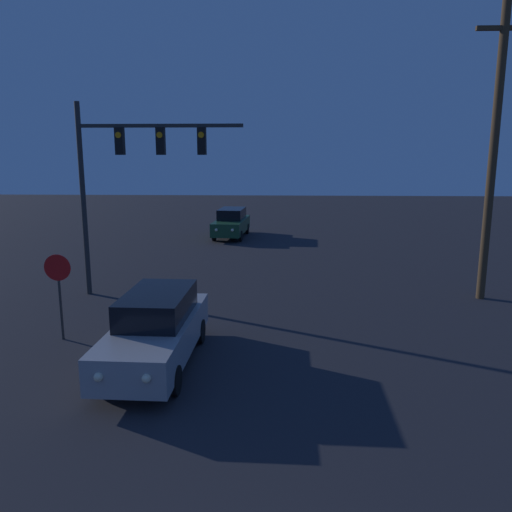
{
  "coord_description": "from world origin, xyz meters",
  "views": [
    {
      "loc": [
        0.62,
        -2.68,
        4.87
      ],
      "look_at": [
        0.0,
        11.34,
        2.05
      ],
      "focal_mm": 35.0,
      "sensor_mm": 36.0,
      "label": 1
    }
  ],
  "objects": [
    {
      "name": "utility_pole",
      "position": [
        7.69,
        14.39,
        5.06
      ],
      "size": [
        1.77,
        0.28,
        9.79
      ],
      "color": "#4C3823",
      "rests_on": "ground_plane"
    },
    {
      "name": "traffic_signal_mast",
      "position": [
        -4.53,
        14.35,
        4.58
      ],
      "size": [
        5.66,
        0.3,
        6.66
      ],
      "color": "#2D2D2D",
      "rests_on": "ground_plane"
    },
    {
      "name": "car_near",
      "position": [
        -2.22,
        8.38,
        0.87
      ],
      "size": [
        1.81,
        4.91,
        1.72
      ],
      "rotation": [
        0.0,
        0.0,
        3.12
      ],
      "color": "#99999E",
      "rests_on": "ground_plane"
    },
    {
      "name": "car_far",
      "position": [
        -2.21,
        27.37,
        0.87
      ],
      "size": [
        2.01,
        4.97,
        1.72
      ],
      "rotation": [
        0.0,
        0.0,
        3.07
      ],
      "color": "#1E4728",
      "rests_on": "ground_plane"
    },
    {
      "name": "stop_sign",
      "position": [
        -5.16,
        9.84,
        1.64
      ],
      "size": [
        0.71,
        0.07,
        2.35
      ],
      "color": "#2D2D2D",
      "rests_on": "ground_plane"
    }
  ]
}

